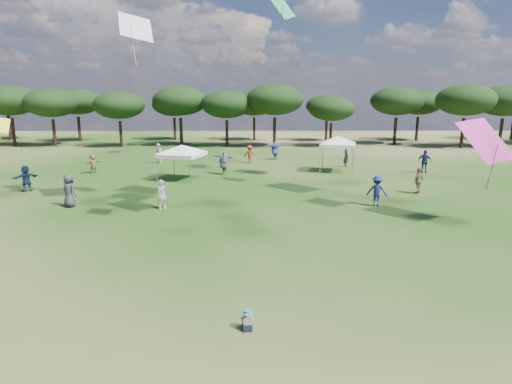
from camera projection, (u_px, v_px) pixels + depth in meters
ground at (231, 373)px, 9.34m from camera, size 140.00×140.00×0.00m
tree_line at (267, 102)px, 54.49m from camera, size 108.78×17.63×7.77m
tent_left at (181, 147)px, 30.93m from camera, size 5.53×5.53×2.87m
tent_right at (338, 138)px, 34.13m from camera, size 5.25×5.25×3.21m
toddler at (248, 321)px, 11.05m from camera, size 0.38×0.42×0.56m
festival_crowd at (232, 164)px, 33.24m from camera, size 29.57×19.97×1.89m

